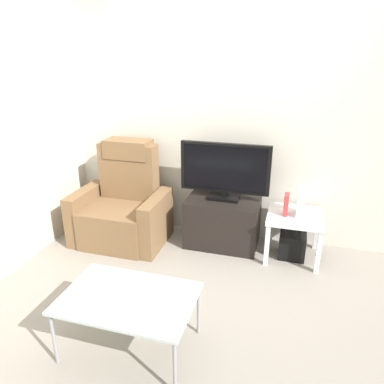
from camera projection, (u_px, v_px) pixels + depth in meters
The scene contains 12 objects.
ground_plane at pixel (207, 287), 3.22m from camera, with size 6.40×6.40×0.00m, color gray.
wall_back at pixel (235, 120), 3.76m from camera, with size 6.40×0.06×2.60m, color beige.
wall_side at pixel (7, 131), 3.24m from camera, with size 0.06×4.48×2.60m, color beige.
tv_stand at pixel (223, 222), 3.87m from camera, with size 0.76×0.49×0.52m.
television at pixel (225, 170), 3.68m from camera, with size 0.93×0.20×0.60m.
recliner_armchair at pixel (123, 207), 3.96m from camera, with size 0.98×0.78×1.08m.
side_table at pixel (295, 222), 3.57m from camera, with size 0.54×0.54×0.47m.
subwoofer_box at pixel (292, 245), 3.67m from camera, with size 0.26×0.26×0.26m, color black.
book_upright at pixel (286, 204), 3.52m from camera, with size 0.05×0.13×0.21m, color red.
game_console at pixel (301, 201), 3.49m from camera, with size 0.07×0.20×0.29m, color white.
coffee_table at pixel (128, 300), 2.42m from camera, with size 0.90×0.60×0.43m.
cell_phone at pixel (110, 294), 2.44m from camera, with size 0.07×0.15×0.01m, color #B7B7BC.
Camera 1 is at (0.63, -2.62, 1.96)m, focal length 33.61 mm.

